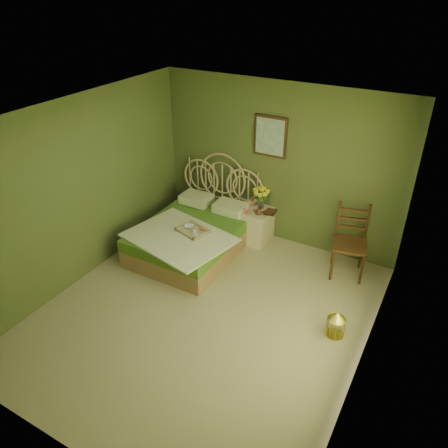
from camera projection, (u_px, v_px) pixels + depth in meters
The scene contains 14 objects.
floor at pixel (205, 313), 5.80m from camera, with size 4.50×4.50×0.00m, color tan.
ceiling at pixel (199, 121), 4.49m from camera, with size 4.50×4.50×0.00m, color silver.
wall_back at pixel (278, 165), 6.84m from camera, with size 4.00×4.00×0.00m, color #566535.
wall_left at pixel (79, 193), 5.99m from camera, with size 4.50×4.50×0.00m, color #566535.
wall_right at pixel (375, 281), 4.29m from camera, with size 4.50×4.50×0.00m, color #566535.
wall_art at pixel (270, 137), 6.65m from camera, with size 0.54×0.04×0.64m.
bed at pixel (194, 233), 7.01m from camera, with size 1.69×2.14×1.33m.
nightstand at pixel (255, 221), 7.22m from camera, with size 0.52×0.52×1.00m.
chair at pixel (352, 236), 6.33m from camera, with size 0.59×0.59×1.09m.
birdcage at pixel (336, 324), 5.38m from camera, with size 0.23×0.23×0.35m.
book_lower at pixel (265, 211), 7.04m from camera, with size 0.18×0.24×0.02m, color #381E0F.
book_upper at pixel (265, 210), 7.03m from camera, with size 0.15×0.21×0.02m, color #472819.
cereal_bowl at pixel (189, 227), 6.71m from camera, with size 0.15×0.15×0.04m, color white.
coffee_cup at pixel (195, 232), 6.54m from camera, with size 0.08×0.08×0.07m, color white.
Camera 1 is at (2.38, -3.72, 3.95)m, focal length 35.00 mm.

